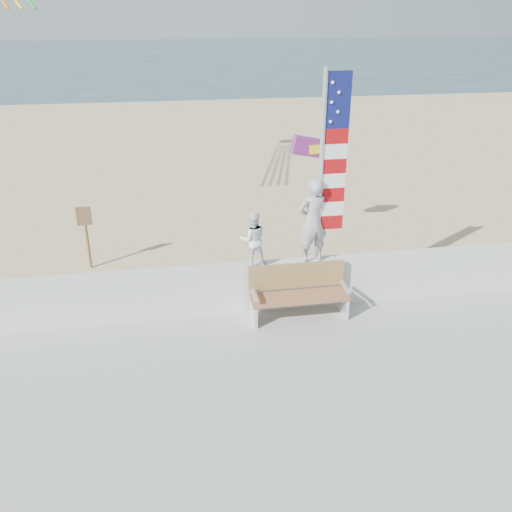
% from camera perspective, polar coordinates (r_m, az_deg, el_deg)
% --- Properties ---
extents(ground, '(220.00, 220.00, 0.00)m').
position_cam_1_polar(ground, '(8.94, 0.71, -12.79)').
color(ground, '#294552').
rests_on(ground, ground).
extents(sand, '(90.00, 40.00, 0.08)m').
position_cam_1_polar(sand, '(16.92, -4.83, 5.91)').
color(sand, tan).
rests_on(sand, ground).
extents(seawall, '(30.00, 0.35, 0.90)m').
position_cam_1_polar(seawall, '(10.27, -1.29, -3.28)').
color(seawall, silver).
rests_on(seawall, boardwalk).
extents(adult, '(0.64, 0.47, 1.60)m').
position_cam_1_polar(adult, '(10.01, 6.01, 3.67)').
color(adult, '#9E9DA3').
rests_on(adult, seawall).
extents(child, '(0.51, 0.40, 1.03)m').
position_cam_1_polar(child, '(9.88, -0.33, 1.76)').
color(child, white).
rests_on(child, seawall).
extents(bench, '(1.80, 0.57, 1.00)m').
position_cam_1_polar(bench, '(10.02, 4.48, -3.74)').
color(bench, '#996642').
rests_on(bench, boardwalk).
extents(flag, '(0.50, 0.08, 3.50)m').
position_cam_1_polar(flag, '(9.73, 7.63, 9.87)').
color(flag, white).
rests_on(flag, seawall).
extents(parafoil_kite, '(0.87, 0.30, 0.59)m').
position_cam_1_polar(parafoil_kite, '(13.23, 5.62, 11.35)').
color(parafoil_kite, red).
rests_on(parafoil_kite, ground).
extents(sign, '(0.32, 0.07, 1.46)m').
position_cam_1_polar(sign, '(12.51, -17.44, 2.39)').
color(sign, olive).
rests_on(sign, sand).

